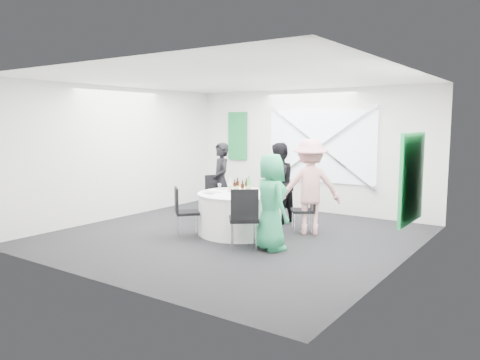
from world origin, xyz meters
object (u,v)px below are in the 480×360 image
Objects in this scene: chair_back at (271,197)px; clear_water_bottle at (230,186)px; banquet_table at (240,213)px; chair_back_left at (217,195)px; person_man_back at (278,183)px; chair_back_right at (307,206)px; person_woman_pink at (310,187)px; chair_front_left at (183,208)px; person_man_back_left at (221,182)px; green_water_bottle at (249,187)px; chair_front_right at (244,214)px; person_woman_green at (271,202)px.

clear_water_bottle is at bearing -100.73° from chair_back.
chair_back_left reaches higher than banquet_table.
person_man_back reaches higher than chair_back.
clear_water_bottle reaches higher than chair_back_right.
chair_back_right is 0.50× the size of person_woman_pink.
chair_front_left is 0.51× the size of person_woman_pink.
person_man_back is 0.94× the size of person_woman_pink.
chair_back is at bearing 61.17° from person_man_back_left.
green_water_bottle reaches higher than chair_back.
banquet_table is at bearing -90.00° from chair_front_right.
chair_back_left is 1.39m from chair_front_left.
person_man_back_left is 1.40m from green_water_bottle.
green_water_bottle is (-0.84, -0.68, 0.38)m from chair_back_right.
green_water_bottle is at bearing -84.43° from chair_back_left.
person_man_back_left reaches higher than chair_back_left.
clear_water_bottle is at bearing -95.68° from chair_back_right.
chair_back_right reaches higher than banquet_table.
chair_front_right is 0.62× the size of person_man_back_left.
chair_front_right reaches higher than chair_back_right.
person_man_back_left is at bearing -35.71° from person_woman_pink.
chair_back_right is 1.47m from clear_water_bottle.
banquet_table is 1.22m from chair_back.
person_man_back_left is 0.93× the size of person_woman_pink.
chair_front_left is at bearing -132.53° from banquet_table.
banquet_table is at bearing -90.00° from chair_back_left.
chair_back_left is (-0.93, -0.63, 0.04)m from chair_back.
banquet_table is 1.73× the size of chair_back.
chair_front_right is 1.69m from person_woman_pink.
chair_front_right is 0.58× the size of person_woman_pink.
chair_back_right is at bearing 35.61° from person_man_back_left.
banquet_table is 1.25m from person_woman_green.
person_woman_pink is (0.34, 1.63, 0.28)m from chair_front_right.
chair_back is 1.03× the size of chair_back_right.
clear_water_bottle is (-1.25, 0.61, 0.09)m from person_woman_green.
person_woman_green is 5.79× the size of clear_water_bottle.
chair_back is (-0.06, 1.21, 0.15)m from banquet_table.
chair_front_right is (0.77, -2.12, 0.07)m from chair_back.
chair_front_left reaches higher than chair_back_right.
green_water_bottle is (0.17, 0.05, 0.50)m from banquet_table.
chair_front_left is 0.54× the size of person_man_back.
person_man_back is (0.83, 1.94, 0.30)m from chair_front_left.
person_woman_green reaches higher than clear_water_bottle.
person_man_back_left is (-2.03, 0.05, 0.30)m from chair_back_right.
person_woman_pink is (0.06, -0.01, 0.37)m from chair_back_right.
banquet_table is at bearing -164.50° from green_water_bottle.
clear_water_bottle reaches higher than chair_back.
person_woman_green reaches higher than chair_back_right.
person_woman_pink reaches higher than chair_front_right.
chair_back is at bearing -28.80° from person_woman_green.
chair_front_left is at bearing -121.67° from clear_water_bottle.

